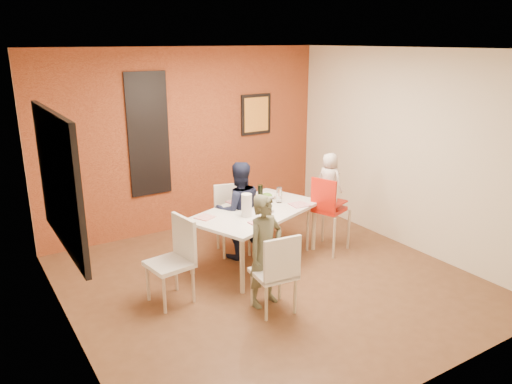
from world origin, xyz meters
TOP-DOWN VIEW (x-y plane):
  - ground at (0.00, 0.00)m, footprint 4.50×4.50m
  - ceiling at (0.00, 0.00)m, footprint 4.50×4.50m
  - wall_back at (0.00, 2.25)m, footprint 4.50×0.02m
  - wall_front at (0.00, -2.25)m, footprint 4.50×0.02m
  - wall_left at (-2.25, 0.00)m, footprint 0.02×4.50m
  - wall_right at (2.25, 0.00)m, footprint 0.02×4.50m
  - brick_accent_wall at (0.00, 2.23)m, footprint 4.50×0.02m
  - picture_window_frame at (-2.22, 0.20)m, footprint 0.05×1.70m
  - picture_window_pane at (-2.21, 0.20)m, footprint 0.02×1.55m
  - glassblock_strip at (-0.60, 2.21)m, footprint 0.55×0.03m
  - glassblock_surround at (-0.60, 2.21)m, footprint 0.60×0.03m
  - art_print_frame at (1.20, 2.21)m, footprint 0.54×0.03m
  - art_print_canvas at (1.20, 2.19)m, footprint 0.44×0.01m
  - dining_table at (0.17, 0.57)m, footprint 1.94×1.49m
  - chair_near at (-0.33, -0.64)m, footprint 0.46×0.46m
  - chair_far at (0.08, 1.06)m, footprint 0.52×0.52m
  - chair_left at (-1.10, 0.20)m, footprint 0.50×0.50m
  - high_chair at (1.16, 0.34)m, footprint 0.56×0.56m
  - child_near at (-0.32, -0.40)m, footprint 0.50×0.38m
  - child_far at (0.06, 0.82)m, footprint 0.74×0.64m
  - toddler at (1.19, 0.36)m, footprint 0.33×0.42m
  - plate_near_left at (-0.04, 0.12)m, footprint 0.26×0.26m
  - plate_far_mid at (0.13, 0.97)m, footprint 0.29×0.29m
  - plate_near_right at (0.75, 0.43)m, footprint 0.24×0.24m
  - plate_far_left at (-0.51, 0.66)m, footprint 0.27×0.27m
  - salad_bowl_a at (0.25, 0.46)m, footprint 0.26×0.26m
  - salad_bowl_b at (0.55, 0.90)m, footprint 0.24×0.24m
  - wine_bottle at (0.35, 0.75)m, footprint 0.07×0.07m
  - wine_glass_a at (0.22, 0.37)m, footprint 0.06×0.06m
  - wine_glass_b at (0.59, 0.66)m, footprint 0.07×0.07m
  - paper_towel_roll at (-0.06, 0.42)m, footprint 0.13×0.13m
  - condiment_red at (0.26, 0.55)m, footprint 0.04×0.04m
  - condiment_green at (0.35, 0.63)m, footprint 0.03×0.03m
  - condiment_brown at (0.25, 0.69)m, footprint 0.04×0.04m
  - sippy_cup at (0.77, 0.91)m, footprint 0.06×0.06m

SIDE VIEW (x-z plane):
  - ground at x=0.00m, z-range 0.00..0.00m
  - chair_near at x=-0.33m, z-range 0.05..0.95m
  - chair_far at x=0.08m, z-range 0.05..0.97m
  - chair_left at x=-1.10m, z-range 0.06..1.01m
  - child_near at x=-0.32m, z-range 0.00..1.25m
  - high_chair at x=1.16m, z-range 0.11..1.16m
  - dining_table at x=0.17m, z-range 0.29..1.01m
  - child_far at x=0.06m, z-range 0.00..1.31m
  - plate_far_left at x=-0.51m, z-range 0.71..0.72m
  - plate_near_right at x=0.75m, z-range 0.71..0.73m
  - plate_far_mid at x=0.13m, z-range 0.71..0.73m
  - plate_near_left at x=-0.04m, z-range 0.71..0.73m
  - salad_bowl_a at x=0.25m, z-range 0.71..0.76m
  - salad_bowl_b at x=0.55m, z-range 0.71..0.77m
  - sippy_cup at x=0.77m, z-range 0.71..0.81m
  - condiment_green at x=0.35m, z-range 0.71..0.84m
  - condiment_brown at x=0.25m, z-range 0.71..0.86m
  - condiment_red at x=0.26m, z-range 0.71..0.87m
  - wine_glass_a at x=0.22m, z-range 0.71..0.89m
  - wine_glass_b at x=0.59m, z-range 0.71..0.92m
  - wine_bottle at x=0.35m, z-range 0.71..0.97m
  - paper_towel_roll at x=-0.06m, z-range 0.71..1.00m
  - toddler at x=1.19m, z-range 0.62..1.37m
  - wall_back at x=0.00m, z-range 0.00..2.70m
  - wall_front at x=0.00m, z-range 0.00..2.70m
  - wall_left at x=-2.25m, z-range 0.00..2.70m
  - wall_right at x=2.25m, z-range 0.00..2.70m
  - brick_accent_wall at x=0.00m, z-range 0.00..2.70m
  - glassblock_strip at x=-0.60m, z-range 0.65..2.35m
  - glassblock_surround at x=-0.60m, z-range 0.62..2.38m
  - picture_window_frame at x=-2.22m, z-range 0.90..2.20m
  - picture_window_pane at x=-2.21m, z-range 0.98..2.12m
  - art_print_frame at x=1.20m, z-range 1.33..1.97m
  - art_print_canvas at x=1.20m, z-range 1.38..1.92m
  - ceiling at x=0.00m, z-range 2.69..2.71m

